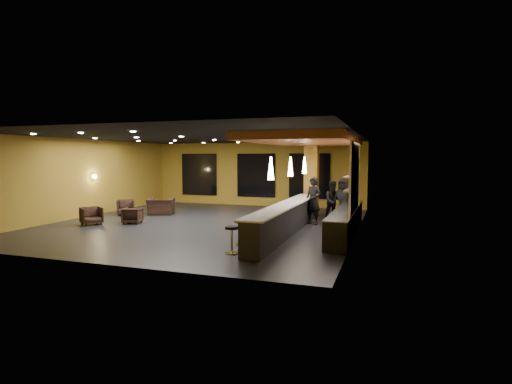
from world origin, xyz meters
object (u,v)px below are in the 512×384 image
(bar_stool_4, at_px, (273,213))
(pendant_1, at_px, (290,167))
(bar_counter, at_px, (287,219))
(pendant_0, at_px, (271,168))
(column, at_px, (311,178))
(bar_stool_6, at_px, (289,206))
(armchair_c, at_px, (126,207))
(staff_b, at_px, (333,201))
(pendant_2, at_px, (305,165))
(bar_stool_1, at_px, (241,229))
(staff_c, at_px, (343,200))
(staff_a, at_px, (313,201))
(armchair_a, at_px, (91,216))
(armchair_b, at_px, (133,215))
(bar_stool_0, at_px, (232,236))
(bar_stool_2, at_px, (255,222))
(bar_stool_3, at_px, (266,219))
(bar_stool_5, at_px, (282,211))
(prep_counter, at_px, (346,222))
(armchair_d, at_px, (161,206))

(bar_stool_4, bearing_deg, pendant_1, -36.94)
(bar_counter, bearing_deg, pendant_0, -90.00)
(column, bearing_deg, bar_stool_6, -121.82)
(armchair_c, distance_m, bar_stool_6, 7.63)
(pendant_0, height_order, staff_b, pendant_0)
(armchair_c, height_order, bar_stool_4, bar_stool_4)
(bar_counter, xyz_separation_m, pendant_2, (0.00, 3.00, 1.85))
(armchair_c, xyz_separation_m, bar_stool_1, (7.40, -4.32, 0.14))
(pendant_1, relative_size, staff_c, 0.38)
(staff_a, relative_size, staff_b, 1.12)
(pendant_1, distance_m, armchair_a, 8.21)
(armchair_b, distance_m, armchair_c, 2.64)
(armchair_a, bearing_deg, bar_stool_0, -76.11)
(staff_b, xyz_separation_m, armchair_b, (-7.65, -3.32, -0.52))
(bar_counter, height_order, bar_stool_2, bar_counter)
(armchair_b, height_order, bar_stool_6, bar_stool_6)
(bar_counter, xyz_separation_m, pendant_0, (0.00, -2.00, 1.85))
(pendant_1, distance_m, pendant_2, 2.50)
(staff_c, bearing_deg, pendant_2, -155.36)
(staff_b, xyz_separation_m, bar_stool_3, (-1.92, -3.42, -0.38))
(staff_c, bearing_deg, pendant_1, -105.18)
(bar_counter, xyz_separation_m, bar_stool_2, (-0.81, -1.04, 0.03))
(staff_a, distance_m, armchair_c, 8.81)
(pendant_0, distance_m, staff_b, 5.73)
(staff_c, distance_m, bar_stool_6, 2.38)
(bar_stool_1, distance_m, bar_stool_5, 4.63)
(armchair_c, xyz_separation_m, bar_stool_0, (7.54, -5.44, 0.13))
(prep_counter, distance_m, bar_stool_2, 3.21)
(bar_stool_2, bearing_deg, prep_counter, 28.75)
(pendant_0, relative_size, armchair_c, 0.89)
(pendant_2, bearing_deg, armchair_a, -154.93)
(bar_stool_6, bearing_deg, staff_b, 0.57)
(bar_stool_2, bearing_deg, bar_stool_1, -92.21)
(pendant_2, bearing_deg, staff_b, 19.05)
(staff_b, xyz_separation_m, bar_stool_5, (-1.96, -1.07, -0.36))
(armchair_b, bearing_deg, bar_stool_5, -173.53)
(pendant_2, xyz_separation_m, bar_stool_3, (-0.75, -3.01, -1.89))
(armchair_a, distance_m, bar_stool_4, 7.26)
(pendant_0, distance_m, bar_stool_1, 2.07)
(column, xyz_separation_m, armchair_d, (-6.78, -1.91, -1.37))
(staff_a, bearing_deg, pendant_0, -74.90)
(armchair_b, bearing_deg, pendant_0, 147.05)
(column, distance_m, armchair_b, 8.03)
(pendant_0, xyz_separation_m, bar_stool_4, (-0.84, 3.13, -1.83))
(column, relative_size, armchair_b, 4.93)
(bar_stool_5, xyz_separation_m, bar_stool_6, (0.03, 1.05, 0.06))
(column, relative_size, bar_stool_5, 4.65)
(bar_stool_1, bearing_deg, armchair_c, 149.70)
(staff_a, relative_size, bar_stool_4, 2.31)
(pendant_2, height_order, bar_stool_0, pendant_2)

